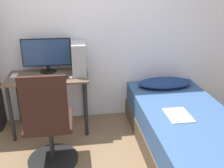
{
  "coord_description": "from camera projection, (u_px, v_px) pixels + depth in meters",
  "views": [
    {
      "loc": [
        -0.02,
        -1.8,
        1.77
      ],
      "look_at": [
        0.35,
        0.72,
        0.75
      ],
      "focal_mm": 40.0,
      "sensor_mm": 36.0,
      "label": 1
    }
  ],
  "objects": [
    {
      "name": "desk",
      "position": [
        49.0,
        85.0,
        3.09
      ],
      "size": [
        0.97,
        0.55,
        0.73
      ],
      "color": "brown",
      "rests_on": "ground_plane"
    },
    {
      "name": "mouse",
      "position": [
        71.0,
        77.0,
        2.97
      ],
      "size": [
        0.06,
        0.09,
        0.02
      ],
      "color": "silver",
      "rests_on": "desk"
    },
    {
      "name": "magazine",
      "position": [
        178.0,
        115.0,
        2.6
      ],
      "size": [
        0.24,
        0.32,
        0.01
      ],
      "color": "silver",
      "rests_on": "bed"
    },
    {
      "name": "phone",
      "position": [
        14.0,
        76.0,
        3.03
      ],
      "size": [
        0.07,
        0.14,
        0.01
      ],
      "color": "#B7B7BC",
      "rests_on": "desk"
    },
    {
      "name": "wall_back",
      "position": [
        77.0,
        28.0,
        3.18
      ],
      "size": [
        8.0,
        0.05,
        2.5
      ],
      "color": "silver",
      "rests_on": "ground_plane"
    },
    {
      "name": "keyboard",
      "position": [
        49.0,
        78.0,
        2.94
      ],
      "size": [
        0.41,
        0.11,
        0.02
      ],
      "color": "black",
      "rests_on": "desk"
    },
    {
      "name": "pillow",
      "position": [
        165.0,
        83.0,
        3.32
      ],
      "size": [
        0.73,
        0.36,
        0.11
      ],
      "color": "navy",
      "rests_on": "bed"
    },
    {
      "name": "pc_tower",
      "position": [
        79.0,
        58.0,
        3.08
      ],
      "size": [
        0.17,
        0.39,
        0.39
      ],
      "color": "#99999E",
      "rests_on": "desk"
    },
    {
      "name": "monitor",
      "position": [
        47.0,
        54.0,
        3.1
      ],
      "size": [
        0.6,
        0.2,
        0.43
      ],
      "color": "black",
      "rests_on": "desk"
    },
    {
      "name": "office_chair",
      "position": [
        49.0,
        131.0,
        2.49
      ],
      "size": [
        0.53,
        0.53,
        1.04
      ],
      "color": "black",
      "rests_on": "ground_plane"
    },
    {
      "name": "bed",
      "position": [
        183.0,
        130.0,
        2.81
      ],
      "size": [
        0.96,
        1.89,
        0.49
      ],
      "color": "#4C3D2D",
      "rests_on": "ground_plane"
    }
  ]
}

